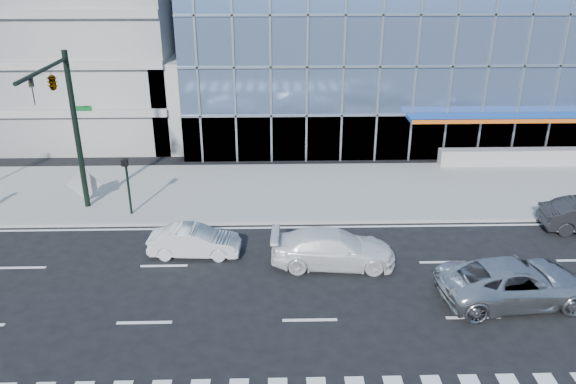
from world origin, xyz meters
name	(u,v)px	position (x,y,z in m)	size (l,w,h in m)	color
ground	(304,264)	(0.00, 0.00, 0.00)	(160.00, 160.00, 0.00)	black
sidewalk	(297,190)	(0.00, 8.00, 0.07)	(120.00, 8.00, 0.15)	gray
theatre_building	(461,17)	(14.00, 26.00, 7.50)	(42.00, 26.00, 15.00)	#6A86B2
ramp_block	(206,97)	(-6.00, 18.00, 3.00)	(6.00, 8.00, 6.00)	gray
traffic_signal	(60,99)	(-11.00, 4.57, 6.16)	(1.14, 5.74, 8.00)	black
ped_signal_post	(127,177)	(-8.50, 4.94, 2.14)	(0.30, 0.33, 3.00)	black
silver_suv	(515,282)	(7.86, -2.94, 0.81)	(2.69, 5.83, 1.62)	#B4B5B9
white_suv	(333,248)	(1.23, -0.02, 0.76)	(2.14, 5.27, 1.53)	white
white_sedan	(195,241)	(-4.77, 0.97, 0.65)	(1.39, 3.97, 1.31)	silver
tilted_panel	(84,184)	(-11.28, 6.72, 1.07)	(1.30, 0.06, 1.30)	#A9A9A9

